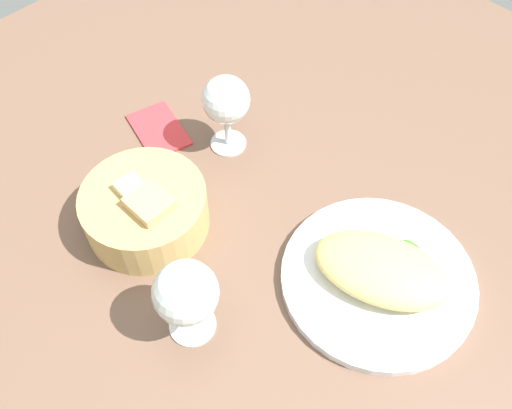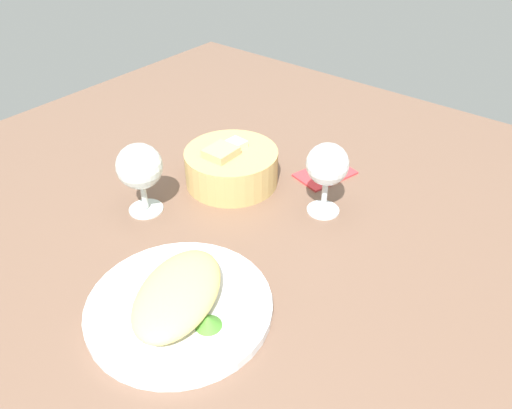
# 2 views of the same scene
# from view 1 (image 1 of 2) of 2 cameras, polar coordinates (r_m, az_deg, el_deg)

# --- Properties ---
(ground_plane) EXTENTS (1.40, 1.40, 0.02)m
(ground_plane) POSITION_cam_1_polar(r_m,az_deg,el_deg) (0.80, 1.12, -2.70)
(ground_plane) COLOR brown
(plate) EXTENTS (0.26, 0.26, 0.01)m
(plate) POSITION_cam_1_polar(r_m,az_deg,el_deg) (0.76, 12.29, -7.41)
(plate) COLOR white
(plate) RESTS_ON ground_plane
(omelette) EXTENTS (0.20, 0.16, 0.04)m
(omelette) POSITION_cam_1_polar(r_m,az_deg,el_deg) (0.74, 12.63, -6.44)
(omelette) COLOR #DFC571
(omelette) RESTS_ON plate
(lettuce_garnish) EXTENTS (0.04, 0.04, 0.02)m
(lettuce_garnish) POSITION_cam_1_polar(r_m,az_deg,el_deg) (0.78, 15.23, -4.29)
(lettuce_garnish) COLOR #488E2E
(lettuce_garnish) RESTS_ON plate
(bread_basket) EXTENTS (0.17, 0.17, 0.08)m
(bread_basket) POSITION_cam_1_polar(r_m,az_deg,el_deg) (0.79, -11.16, -0.51)
(bread_basket) COLOR tan
(bread_basket) RESTS_ON ground_plane
(wine_glass_near) EXTENTS (0.07, 0.07, 0.13)m
(wine_glass_near) POSITION_cam_1_polar(r_m,az_deg,el_deg) (0.83, -3.07, 10.35)
(wine_glass_near) COLOR silver
(wine_glass_near) RESTS_ON ground_plane
(wine_glass_far) EXTENTS (0.08, 0.08, 0.13)m
(wine_glass_far) POSITION_cam_1_polar(r_m,az_deg,el_deg) (0.65, -7.14, -9.05)
(wine_glass_far) COLOR silver
(wine_glass_far) RESTS_ON ground_plane
(folded_napkin) EXTENTS (0.12, 0.10, 0.01)m
(folded_napkin) POSITION_cam_1_polar(r_m,az_deg,el_deg) (0.92, -9.89, 7.59)
(folded_napkin) COLOR #DB373C
(folded_napkin) RESTS_ON ground_plane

